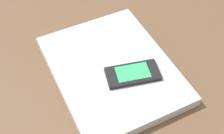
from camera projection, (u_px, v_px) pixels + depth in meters
desk_surface at (91, 93)px, 65.05cm from camera, size 120.00×80.00×3.00cm
laptop_closed at (112, 69)px, 65.74cm from camera, size 35.77×31.18×2.36cm
cell_phone_on_laptop at (133, 75)px, 62.54cm from camera, size 5.70×11.16×1.06cm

